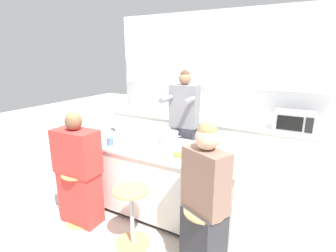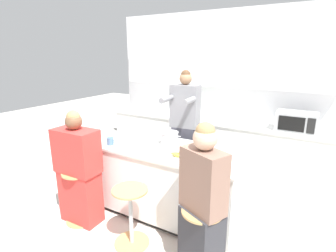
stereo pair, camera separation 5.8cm
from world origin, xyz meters
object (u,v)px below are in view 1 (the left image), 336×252
at_px(kitchen_island, 165,180).
at_px(person_wrapped_blanket, 78,172).
at_px(bar_stool_center, 132,215).
at_px(bar_stool_rightmost, 203,239).
at_px(cooking_pot, 169,138).
at_px(fruit_bowl, 197,159).
at_px(person_cooking, 184,134).
at_px(microwave, 294,121).
at_px(person_seated_near, 204,207).
at_px(potted_plant, 189,108).
at_px(banana_bunch, 178,154).
at_px(bar_stool_leftmost, 80,195).
at_px(coffee_cup_near, 110,142).

xyz_separation_m(kitchen_island, person_wrapped_blanket, (-0.79, -0.66, 0.20)).
bearing_deg(bar_stool_center, bar_stool_rightmost, 1.51).
bearing_deg(cooking_pot, fruit_bowl, -33.83).
height_order(person_cooking, microwave, person_cooking).
distance_m(kitchen_island, person_cooking, 0.76).
bearing_deg(person_seated_near, fruit_bowl, 145.52).
bearing_deg(potted_plant, banana_bunch, -68.87).
height_order(person_cooking, fruit_bowl, person_cooking).
bearing_deg(banana_bunch, bar_stool_leftmost, -155.50).
bearing_deg(bar_stool_rightmost, coffee_cup_near, 163.76).
height_order(coffee_cup_near, potted_plant, potted_plant).
relative_size(banana_bunch, potted_plant, 0.59).
relative_size(kitchen_island, fruit_bowl, 9.61).
relative_size(bar_stool_leftmost, coffee_cup_near, 5.56).
distance_m(kitchen_island, person_seated_near, 1.05).
relative_size(bar_stool_leftmost, cooking_pot, 2.04).
bearing_deg(fruit_bowl, banana_bunch, 170.80).
height_order(bar_stool_leftmost, microwave, microwave).
bearing_deg(kitchen_island, bar_stool_center, -90.00).
bearing_deg(coffee_cup_near, person_seated_near, -15.90).
bearing_deg(kitchen_island, person_cooking, 93.88).
height_order(kitchen_island, person_wrapped_blanket, person_wrapped_blanket).
height_order(bar_stool_center, bar_stool_rightmost, same).
relative_size(kitchen_island, potted_plant, 6.74).
bearing_deg(kitchen_island, banana_bunch, -33.38).
xyz_separation_m(person_seated_near, cooking_pot, (-0.79, 0.79, 0.29)).
height_order(person_wrapped_blanket, cooking_pot, person_wrapped_blanket).
bearing_deg(microwave, fruit_bowl, -114.97).
height_order(person_wrapped_blanket, fruit_bowl, person_wrapped_blanket).
height_order(bar_stool_center, microwave, microwave).
bearing_deg(banana_bunch, bar_stool_center, -118.67).
bearing_deg(bar_stool_leftmost, coffee_cup_near, 69.34).
bearing_deg(fruit_bowl, person_wrapped_blanket, -161.33).
xyz_separation_m(bar_stool_center, bar_stool_rightmost, (0.79, 0.02, 0.00)).
distance_m(bar_stool_rightmost, person_seated_near, 0.32).
distance_m(coffee_cup_near, banana_bunch, 0.92).
distance_m(person_cooking, cooking_pot, 0.50).
bearing_deg(cooking_pot, kitchen_island, -86.89).
height_order(kitchen_island, microwave, microwave).
bearing_deg(potted_plant, coffee_cup_near, -98.18).
bearing_deg(person_seated_near, coffee_cup_near, -171.47).
xyz_separation_m(bar_stool_center, cooking_pot, (-0.01, 0.83, 0.61)).
bearing_deg(coffee_cup_near, person_wrapped_blanket, -110.35).
bearing_deg(kitchen_island, microwave, 48.43).
relative_size(bar_stool_leftmost, potted_plant, 2.21).
distance_m(person_cooking, coffee_cup_near, 1.07).
bearing_deg(person_wrapped_blanket, banana_bunch, 23.04).
height_order(kitchen_island, bar_stool_rightmost, kitchen_island).
distance_m(person_seated_near, microwave, 2.24).
bearing_deg(bar_stool_rightmost, kitchen_island, 139.52).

